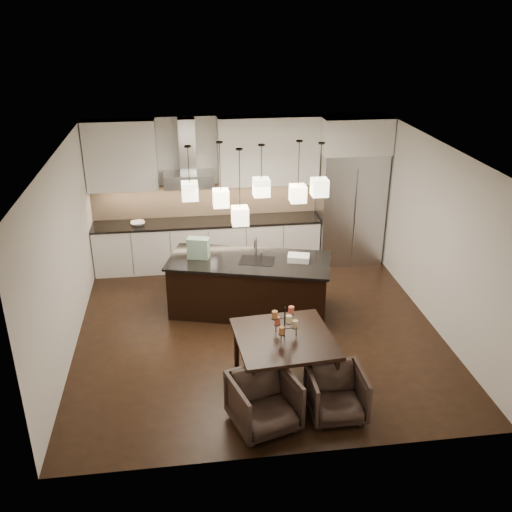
{
  "coord_description": "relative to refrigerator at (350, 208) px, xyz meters",
  "views": [
    {
      "loc": [
        -1.05,
        -7.61,
        4.67
      ],
      "look_at": [
        0.0,
        0.2,
        1.15
      ],
      "focal_mm": 40.0,
      "sensor_mm": 36.0,
      "label": 1
    }
  ],
  "objects": [
    {
      "name": "wall_left",
      "position": [
        -4.86,
        -2.38,
        0.32
      ],
      "size": [
        0.02,
        5.5,
        2.8
      ],
      "primitive_type": "cube",
      "color": "silver",
      "rests_on": "ground"
    },
    {
      "name": "candle_b",
      "position": [
        -2.03,
        -3.72,
        -0.16
      ],
      "size": [
        0.08,
        0.08,
        0.1
      ],
      "primitive_type": "cylinder",
      "rotation": [
        0.0,
        0.0,
        0.08
      ],
      "color": "#D85B40",
      "rests_on": "candelabra"
    },
    {
      "name": "food_container",
      "position": [
        -1.39,
        -1.93,
        -0.11
      ],
      "size": [
        0.39,
        0.32,
        0.1
      ],
      "primitive_type": "cube",
      "rotation": [
        0.0,
        0.0,
        -0.27
      ],
      "color": "silver",
      "rests_on": "island_top"
    },
    {
      "name": "wall_front",
      "position": [
        -2.1,
        -5.14,
        0.32
      ],
      "size": [
        5.5,
        0.02,
        2.8
      ],
      "primitive_type": "cube",
      "color": "silver",
      "rests_on": "ground"
    },
    {
      "name": "backsplash",
      "position": [
        -2.73,
        0.35,
        0.16
      ],
      "size": [
        4.21,
        0.02,
        0.63
      ],
      "primitive_type": "cube",
      "color": "#CCAC87",
      "rests_on": "countertop"
    },
    {
      "name": "candle_c",
      "position": [
        -2.01,
        -3.96,
        -0.16
      ],
      "size": [
        0.08,
        0.08,
        0.1
      ],
      "primitive_type": "cylinder",
      "rotation": [
        0.0,
        0.0,
        0.08
      ],
      "color": "#A46433",
      "rests_on": "candelabra"
    },
    {
      "name": "pendant_e",
      "position": [
        -1.1,
        -1.95,
        1.05
      ],
      "size": [
        0.24,
        0.24,
        0.26
      ],
      "primitive_type": "cube",
      "color": "#FDEFC1",
      "rests_on": "ceiling"
    },
    {
      "name": "hood_canopy",
      "position": [
        -3.03,
        0.1,
        0.65
      ],
      "size": [
        0.9,
        0.52,
        0.24
      ],
      "primitive_type": "cube",
      "color": "#B7B7BA",
      "rests_on": "wall_back"
    },
    {
      "name": "refrigerator",
      "position": [
        0.0,
        0.0,
        0.0
      ],
      "size": [
        1.2,
        0.72,
        2.15
      ],
      "primitive_type": "cube",
      "color": "#B7B7BA",
      "rests_on": "floor"
    },
    {
      "name": "wall_right",
      "position": [
        0.66,
        -2.38,
        0.32
      ],
      "size": [
        0.02,
        5.5,
        2.8
      ],
      "primitive_type": "cube",
      "color": "silver",
      "rests_on": "ground"
    },
    {
      "name": "upper_cab_right",
      "position": [
        -1.55,
        0.19,
        1.1
      ],
      "size": [
        1.85,
        0.35,
        1.25
      ],
      "primitive_type": "cube",
      "color": "silver",
      "rests_on": "wall_back"
    },
    {
      "name": "upper_cab_left",
      "position": [
        -4.2,
        0.19,
        1.1
      ],
      "size": [
        1.25,
        0.35,
        1.25
      ],
      "primitive_type": "cube",
      "color": "silver",
      "rests_on": "wall_back"
    },
    {
      "name": "ceiling",
      "position": [
        -2.1,
        -2.38,
        1.73
      ],
      "size": [
        5.5,
        5.5,
        0.02
      ],
      "primitive_type": "cube",
      "color": "white",
      "rests_on": "wall_back"
    },
    {
      "name": "island_body",
      "position": [
        -2.16,
        -1.79,
        -0.64
      ],
      "size": [
        2.66,
        1.62,
        0.88
      ],
      "primitive_type": "cube",
      "rotation": [
        0.0,
        0.0,
        -0.27
      ],
      "color": "black",
      "rests_on": "floor"
    },
    {
      "name": "island_top",
      "position": [
        -2.16,
        -1.79,
        -0.18
      ],
      "size": [
        2.76,
        1.72,
        0.04
      ],
      "primitive_type": "cube",
      "rotation": [
        0.0,
        0.0,
        -0.27
      ],
      "color": "black",
      "rests_on": "island_body"
    },
    {
      "name": "floor",
      "position": [
        -2.1,
        -2.38,
        -1.08
      ],
      "size": [
        5.5,
        5.5,
        0.02
      ],
      "primitive_type": "cube",
      "color": "black",
      "rests_on": "ground"
    },
    {
      "name": "pendant_a",
      "position": [
        -3.05,
        -1.9,
        1.05
      ],
      "size": [
        0.24,
        0.24,
        0.26
      ],
      "primitive_type": "cube",
      "color": "#FDEFC1",
      "rests_on": "ceiling"
    },
    {
      "name": "fruit_bowl",
      "position": [
        -4.0,
        0.0,
        -0.12
      ],
      "size": [
        0.3,
        0.3,
        0.06
      ],
      "primitive_type": "imported",
      "rotation": [
        0.0,
        0.0,
        0.17
      ],
      "color": "silver",
      "rests_on": "countertop"
    },
    {
      "name": "candle_d",
      "position": [
        -1.85,
        -3.74,
        -0.01
      ],
      "size": [
        0.08,
        0.08,
        0.1
      ],
      "primitive_type": "cylinder",
      "rotation": [
        0.0,
        0.0,
        0.08
      ],
      "color": "#D85B40",
      "rests_on": "candelabra"
    },
    {
      "name": "candle_a",
      "position": [
        -1.82,
        -3.82,
        -0.16
      ],
      "size": [
        0.08,
        0.08,
        0.1
      ],
      "primitive_type": "cylinder",
      "rotation": [
        0.0,
        0.0,
        0.08
      ],
      "color": "#DBC088",
      "rests_on": "candelabra"
    },
    {
      "name": "lower_cabinets",
      "position": [
        -2.73,
        0.05,
        -0.64
      ],
      "size": [
        4.21,
        0.62,
        0.88
      ],
      "primitive_type": "cube",
      "color": "silver",
      "rests_on": "floor"
    },
    {
      "name": "wall_back",
      "position": [
        -2.1,
        0.38,
        0.32
      ],
      "size": [
        5.5,
        0.02,
        2.8
      ],
      "primitive_type": "cube",
      "color": "silver",
      "rests_on": "ground"
    },
    {
      "name": "dining_table",
      "position": [
        -1.96,
        -3.83,
        -0.71
      ],
      "size": [
        1.32,
        1.32,
        0.74
      ],
      "primitive_type": null,
      "rotation": [
        0.0,
        0.0,
        0.08
      ],
      "color": "black",
      "rests_on": "floor"
    },
    {
      "name": "tote_bag",
      "position": [
        -2.95,
        -1.6,
        0.01
      ],
      "size": [
        0.37,
        0.26,
        0.34
      ],
      "primitive_type": "cube",
      "rotation": [
        0.0,
        0.0,
        -0.27
      ],
      "color": "#1A6043",
      "rests_on": "island_top"
    },
    {
      "name": "candle_e",
      "position": [
        -2.08,
        -3.82,
        -0.01
      ],
      "size": [
        0.08,
        0.08,
        0.1
      ],
      "primitive_type": "cylinder",
      "rotation": [
        0.0,
        0.0,
        0.08
      ],
      "color": "#A46433",
      "rests_on": "candelabra"
    },
    {
      "name": "pendant_c",
      "position": [
        -1.99,
        -1.95,
        1.08
      ],
      "size": [
        0.24,
        0.24,
        0.26
      ],
      "primitive_type": "cube",
      "color": "#FDEFC1",
      "rests_on": "ceiling"
    },
    {
      "name": "countertop",
      "position": [
        -2.73,
        0.05,
        -0.17
      ],
      "size": [
        4.21,
        0.66,
        0.04
      ],
      "primitive_type": "cube",
      "color": "black",
      "rests_on": "lower_cabinets"
    },
    {
      "name": "pendant_d",
      "position": [
        -1.4,
        -1.77,
        0.91
      ],
      "size": [
        0.24,
        0.24,
        0.26
      ],
      "primitive_type": "cube",
      "color": "#FDEFC1",
      "rests_on": "ceiling"
    },
    {
      "name": "candelabra",
      "position": [
        -1.96,
        -3.83,
        -0.12
      ],
      "size": [
        0.38,
        0.38,
        0.43
      ],
      "primitive_type": null,
      "rotation": [
        0.0,
        0.0,
        0.08
      ],
      "color": "black",
      "rests_on": "dining_table"
    },
    {
      "name": "candle_f",
      "position": [
        -1.93,
        -3.96,
        -0.01
      ],
      "size": [
        0.08,
        0.08,
        0.1
      ],
      "primitive_type": "cylinder",
      "rotation": [
        0.0,
        0.0,
        0.08
      ],
      "color": "#DBC088",
      "rests_on": "candelabra"
    },
    {
      "name": "armchair_right",
      "position": [
        -1.43,
        -4.53,
        -0.76
      ],
      "size": [
        0.67,
        0.69,
        0.63
      ],
      "primitive_type": "imported",
      "rotation": [
        0.0,
        0.0,
        0.0
      ],
      "color": "black",
      "rests_on": "floor"
    },
    {
      "name": "fridge_panel",
      "position": [
        0.0,
        0.0,
        1.4
      ],
      "size": [
        1.26,
        0.72,
        0.65
      ],
      "primitive_type": "cube",
      "color": "silver",
      "rests_on": "refrigerator"
    },
    {
      "name": "hood_chimney",
      "position": [
        -3.03,
        0.21,
        1.24
      ],
      "size": [
        0.3,
        0.28,
        0.96
      ],
      "primitive_type": "cube",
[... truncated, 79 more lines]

